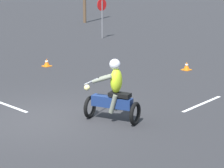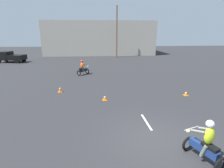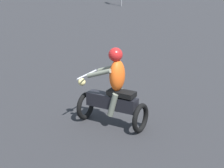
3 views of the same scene
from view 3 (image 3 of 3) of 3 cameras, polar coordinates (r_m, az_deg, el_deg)
name	(u,v)px [view 3 (image 3 of 3)]	position (r m, az deg, el deg)	size (l,w,h in m)	color
motorcycle_rider_background	(113,92)	(8.77, 0.20, -1.11)	(1.37, 1.45, 1.66)	black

